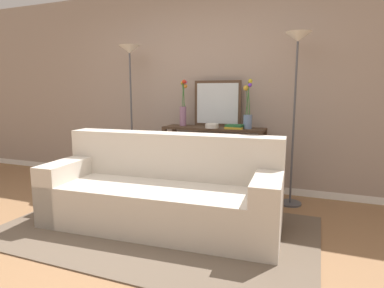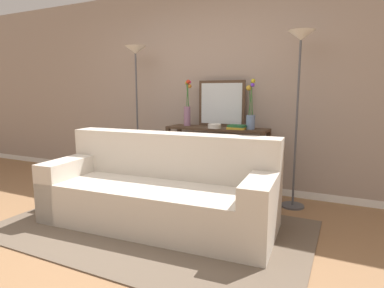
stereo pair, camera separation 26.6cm
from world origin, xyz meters
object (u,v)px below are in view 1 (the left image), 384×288
object	(u,v)px
console_table	(213,148)
vase_tall_flowers	(183,109)
wall_mirror	(217,103)
book_stack	(234,127)
floor_lamp_left	(130,77)
vase_short_flowers	(248,113)
floor_lamp_right	(296,71)
book_row_under_console	(186,185)
couch	(163,193)
fruit_bowl	(212,126)

from	to	relation	value
console_table	vase_tall_flowers	xyz separation A→B (m)	(-0.43, 0.03, 0.49)
wall_mirror	book_stack	bearing A→B (deg)	-39.02
floor_lamp_left	vase_short_flowers	world-z (taller)	floor_lamp_left
floor_lamp_right	wall_mirror	size ratio (longest dim) A/B	3.12
wall_mirror	vase_tall_flowers	size ratio (longest dim) A/B	1.04
wall_mirror	book_row_under_console	bearing A→B (deg)	-158.91
book_row_under_console	vase_tall_flowers	bearing A→B (deg)	146.37
couch	book_row_under_console	bearing A→B (deg)	101.61
floor_lamp_right	vase_tall_flowers	bearing A→B (deg)	174.87
wall_mirror	book_row_under_console	size ratio (longest dim) A/B	2.10
wall_mirror	book_stack	size ratio (longest dim) A/B	2.75
couch	console_table	bearing A→B (deg)	82.65
floor_lamp_right	fruit_bowl	size ratio (longest dim) A/B	11.77
wall_mirror	fruit_bowl	xyz separation A→B (m)	(0.01, -0.26, -0.27)
book_stack	book_row_under_console	distance (m)	1.07
couch	console_table	distance (m)	1.19
wall_mirror	vase_tall_flowers	distance (m)	0.45
console_table	book_stack	xyz separation A→B (m)	(0.29, -0.09, 0.30)
floor_lamp_right	vase_short_flowers	distance (m)	0.72
book_stack	floor_lamp_right	bearing A→B (deg)	-0.48
floor_lamp_left	floor_lamp_right	size ratio (longest dim) A/B	0.98
vase_short_flowers	console_table	bearing A→B (deg)	177.40
couch	book_stack	world-z (taller)	book_stack
wall_mirror	vase_short_flowers	size ratio (longest dim) A/B	1.05
floor_lamp_left	book_stack	distance (m)	1.56
wall_mirror	book_stack	world-z (taller)	wall_mirror
wall_mirror	book_stack	distance (m)	0.46
console_table	floor_lamp_right	bearing A→B (deg)	-5.49
floor_lamp_left	fruit_bowl	world-z (taller)	floor_lamp_left
floor_lamp_right	wall_mirror	world-z (taller)	floor_lamp_right
console_table	fruit_bowl	world-z (taller)	fruit_bowl
couch	wall_mirror	bearing A→B (deg)	83.50
couch	floor_lamp_right	xyz separation A→B (m)	(1.12, 1.05, 1.21)
couch	vase_short_flowers	distance (m)	1.47
floor_lamp_left	console_table	bearing A→B (deg)	4.67
vase_tall_flowers	book_row_under_console	bearing A→B (deg)	-33.63
floor_lamp_left	wall_mirror	world-z (taller)	floor_lamp_left
wall_mirror	fruit_bowl	distance (m)	0.37
console_table	vase_tall_flowers	world-z (taller)	vase_tall_flowers
vase_tall_flowers	book_row_under_console	distance (m)	1.02
floor_lamp_right	book_stack	xyz separation A→B (m)	(-0.68, 0.01, -0.64)
floor_lamp_right	vase_short_flowers	xyz separation A→B (m)	(-0.54, 0.07, -0.47)
fruit_bowl	book_stack	distance (m)	0.28
floor_lamp_right	vase_short_flowers	size ratio (longest dim) A/B	3.27
vase_tall_flowers	vase_short_flowers	world-z (taller)	vase_tall_flowers
wall_mirror	vase_tall_flowers	xyz separation A→B (m)	(-0.43, -0.11, -0.07)
couch	book_row_under_console	xyz separation A→B (m)	(-0.23, 1.14, -0.25)
floor_lamp_left	floor_lamp_right	distance (m)	2.12
book_stack	vase_tall_flowers	bearing A→B (deg)	170.52
couch	fruit_bowl	world-z (taller)	fruit_bowl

